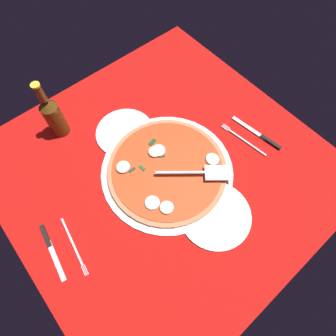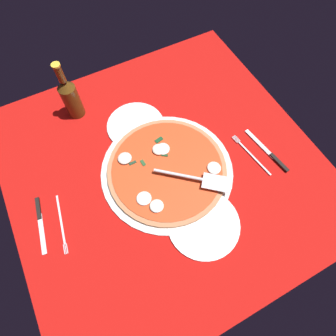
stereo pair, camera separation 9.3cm
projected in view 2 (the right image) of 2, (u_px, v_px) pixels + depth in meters
ground_plane at (164, 166)px, 95.97cm from camera, size 102.29×102.29×0.80cm
checker_pattern at (164, 166)px, 95.57cm from camera, size 102.29×102.29×0.10cm
pizza_pan at (168, 170)px, 94.27cm from camera, size 44.32×44.32×0.89cm
dinner_plate_left at (136, 126)px, 102.44cm from camera, size 20.93×20.93×1.00cm
dinner_plate_right at (203, 224)px, 85.81cm from camera, size 22.38×22.38×1.00cm
pizza at (167, 168)px, 93.20cm from camera, size 39.90×39.90×2.73cm
pizza_server at (196, 178)px, 88.98cm from camera, size 18.35×21.12×1.00cm
place_setting_near at (51, 222)px, 86.24cm from camera, size 21.27×16.02×1.40cm
place_setting_far at (261, 155)px, 97.05cm from camera, size 20.62×14.70×1.40cm
beer_bottle at (70, 97)px, 97.45cm from camera, size 6.04×6.04×23.67cm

